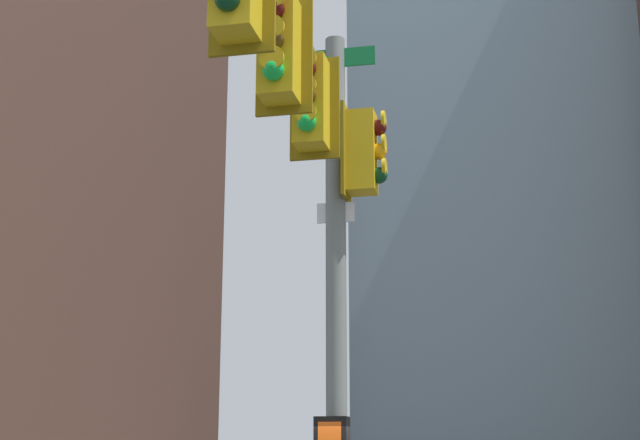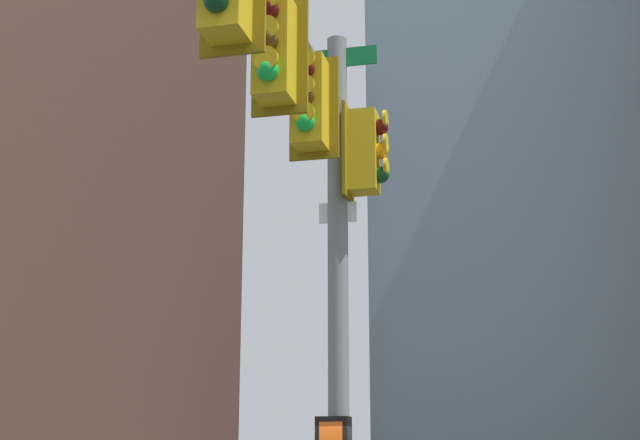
# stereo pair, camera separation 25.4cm
# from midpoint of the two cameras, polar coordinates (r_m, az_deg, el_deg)

# --- Properties ---
(signal_pole_assembly) EXTENTS (5.38, 1.12, 7.21)m
(signal_pole_assembly) POSITION_cam_midpoint_polar(r_m,az_deg,el_deg) (9.66, -0.97, 2.58)
(signal_pole_assembly) COLOR slate
(signal_pole_assembly) RESTS_ON ground_plane
(building_glass_tower) EXTENTS (22.00, 27.94, 55.57)m
(building_glass_tower) POSITION_cam_midpoint_polar(r_m,az_deg,el_deg) (69.14, 15.19, 7.86)
(building_glass_tower) COLOR #8CB2C6
(building_glass_tower) RESTS_ON ground_plane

